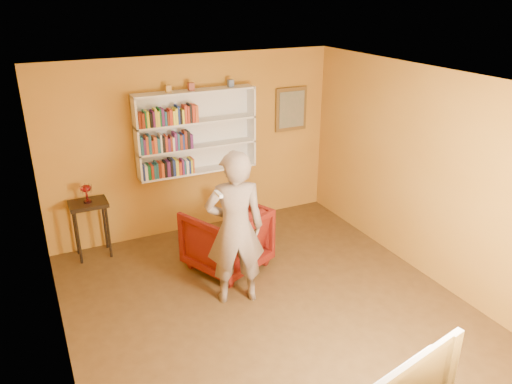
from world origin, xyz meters
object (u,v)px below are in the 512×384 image
console_table (89,212)px  armchair (227,238)px  person (235,229)px  bookshelf (195,131)px  ruby_lustre (86,190)px

console_table → armchair: size_ratio=0.87×
person → console_table: bearing=-38.7°
console_table → armchair: (1.60, -1.10, -0.25)m
armchair → bookshelf: bearing=-116.3°
bookshelf → armchair: bookshelf is taller
armchair → person: (-0.20, -0.76, 0.53)m
console_table → ruby_lustre: (0.00, 0.00, 0.32)m
bookshelf → person: 2.13m
bookshelf → ruby_lustre: 1.76m
armchair → person: size_ratio=0.50×
ruby_lustre → person: size_ratio=0.13×
bookshelf → console_table: 1.89m
armchair → console_table: bearing=-58.4°
console_table → person: size_ratio=0.43×
console_table → armchair: armchair is taller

